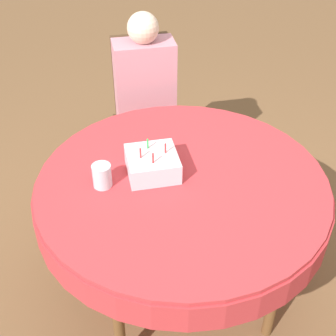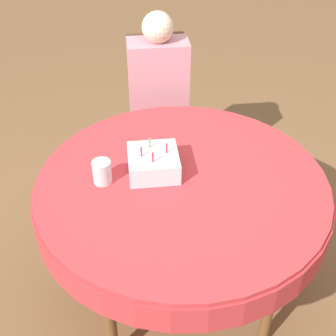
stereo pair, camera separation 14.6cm
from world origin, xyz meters
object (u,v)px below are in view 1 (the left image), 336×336
object	(u,v)px
person	(146,94)
birthday_cake	(152,164)
drinking_glass	(102,176)
chair	(144,111)

from	to	relation	value
person	birthday_cake	xyz separation A→B (m)	(-0.11, -0.81, 0.10)
person	drinking_glass	xyz separation A→B (m)	(-0.33, -0.85, 0.10)
chair	drinking_glass	distance (m)	1.05
birthday_cake	drinking_glass	xyz separation A→B (m)	(-0.23, -0.04, 0.00)
person	birthday_cake	world-z (taller)	person
birthday_cake	drinking_glass	bearing A→B (deg)	-169.02
drinking_glass	chair	bearing A→B (deg)	70.67
person	drinking_glass	bearing A→B (deg)	-110.96
chair	birthday_cake	world-z (taller)	chair
drinking_glass	birthday_cake	bearing A→B (deg)	10.98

